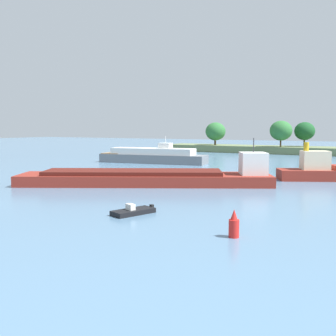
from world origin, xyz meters
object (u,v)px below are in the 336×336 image
object	(u,v)px
tugboat	(318,170)
white_riverboat	(153,156)
small_motorboat	(133,211)
cargo_barge	(150,177)
channel_buoy_green	(326,169)
channel_buoy_red	(234,225)

from	to	relation	value
tugboat	white_riverboat	bearing A→B (deg)	161.32
small_motorboat	tugboat	distance (m)	32.25
small_motorboat	cargo_barge	bearing A→B (deg)	117.24
channel_buoy_green	small_motorboat	bearing A→B (deg)	-104.75
channel_buoy_red	channel_buoy_green	size ratio (longest dim) A/B	1.00
white_riverboat	channel_buoy_green	world-z (taller)	white_riverboat
white_riverboat	tugboat	distance (m)	36.04
white_riverboat	cargo_barge	world-z (taller)	cargo_barge
white_riverboat	small_motorboat	world-z (taller)	white_riverboat
white_riverboat	small_motorboat	xyz separation A→B (m)	(24.00, -42.14, -1.19)
white_riverboat	cargo_barge	distance (m)	31.23
tugboat	cargo_barge	bearing A→B (deg)	-139.87
small_motorboat	channel_buoy_green	world-z (taller)	channel_buoy_green
channel_buoy_red	tugboat	bearing A→B (deg)	89.53
cargo_barge	small_motorboat	bearing A→B (deg)	-62.76
cargo_barge	channel_buoy_red	xyz separation A→B (m)	(17.78, -17.97, -0.19)
small_motorboat	channel_buoy_green	bearing A→B (deg)	75.25
cargo_barge	channel_buoy_red	world-z (taller)	cargo_barge
cargo_barge	channel_buoy_green	size ratio (longest dim) A/B	16.40
white_riverboat	tugboat	xyz separation A→B (m)	(34.14, -11.54, -0.06)
white_riverboat	channel_buoy_red	bearing A→B (deg)	-52.86
small_motorboat	cargo_barge	world-z (taller)	cargo_barge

